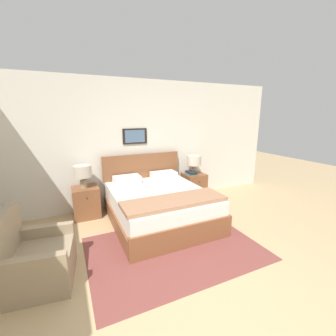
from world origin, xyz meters
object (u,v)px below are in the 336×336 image
(nightstand_near_window, at_px, (86,202))
(nightstand_by_door, at_px, (194,186))
(table_lamp_near_window, at_px, (83,172))
(armchair, at_px, (34,260))
(bed, at_px, (159,204))
(table_lamp_by_door, at_px, (194,161))

(nightstand_near_window, bearing_deg, nightstand_by_door, 0.00)
(nightstand_near_window, xyz_separation_m, table_lamp_near_window, (-0.02, -0.00, 0.58))
(armchair, height_order, nightstand_by_door, armchair)
(bed, bearing_deg, armchair, -156.20)
(table_lamp_by_door, bearing_deg, nightstand_near_window, 179.91)
(bed, bearing_deg, table_lamp_near_window, 148.38)
(nightstand_near_window, bearing_deg, table_lamp_by_door, -0.09)
(bed, relative_size, armchair, 2.24)
(table_lamp_near_window, bearing_deg, table_lamp_by_door, 0.00)
(armchair, xyz_separation_m, nightstand_by_door, (3.07, 1.58, 0.01))
(nightstand_by_door, distance_m, table_lamp_near_window, 2.45)
(armchair, bearing_deg, bed, 121.26)
(bed, relative_size, nightstand_by_door, 3.36)
(nightstand_near_window, distance_m, table_lamp_by_door, 2.42)
(armchair, xyz_separation_m, table_lamp_near_window, (0.69, 1.57, 0.59))
(armchair, xyz_separation_m, table_lamp_by_door, (3.06, 1.57, 0.59))
(nightstand_by_door, bearing_deg, table_lamp_near_window, -179.91)
(armchair, xyz_separation_m, nightstand_near_window, (0.71, 1.58, 0.01))
(table_lamp_by_door, bearing_deg, table_lamp_near_window, 180.00)
(bed, xyz_separation_m, nightstand_near_window, (-1.18, 0.74, -0.03))
(armchair, bearing_deg, table_lamp_near_window, 163.69)
(nightstand_by_door, relative_size, table_lamp_by_door, 1.37)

